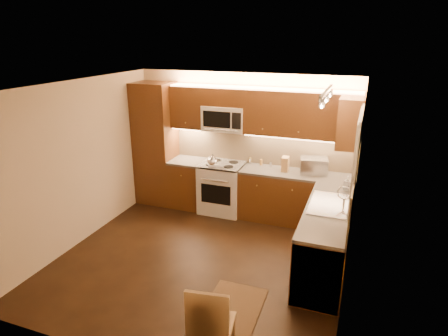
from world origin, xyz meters
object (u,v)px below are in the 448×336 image
at_px(dining_chair, 212,322).
at_px(toaster_oven, 314,166).
at_px(sink, 330,200).
at_px(knife_block, 285,164).
at_px(microwave, 225,118).
at_px(stove, 222,187).
at_px(kettle, 212,160).
at_px(soap_bottle, 348,183).

bearing_deg(dining_chair, toaster_oven, 74.33).
relative_size(sink, dining_chair, 0.92).
bearing_deg(knife_block, microwave, 173.38).
bearing_deg(stove, sink, -29.36).
height_order(kettle, dining_chair, kettle).
xyz_separation_m(kettle, soap_bottle, (2.29, -0.26, -0.03)).
relative_size(knife_block, dining_chair, 0.26).
bearing_deg(kettle, sink, -39.83).
xyz_separation_m(stove, dining_chair, (1.16, -3.38, 0.01)).
xyz_separation_m(stove, sink, (2.00, -1.12, 0.52)).
relative_size(sink, kettle, 3.74).
relative_size(toaster_oven, dining_chair, 0.48).
bearing_deg(soap_bottle, sink, -91.04).
relative_size(microwave, dining_chair, 0.81).
xyz_separation_m(microwave, soap_bottle, (2.18, -0.60, -0.71)).
distance_m(sink, dining_chair, 2.46).
xyz_separation_m(sink, dining_chair, (-0.84, -2.25, -0.51)).
bearing_deg(sink, toaster_oven, 107.99).
relative_size(microwave, kettle, 3.31).
distance_m(stove, soap_bottle, 2.30).
xyz_separation_m(soap_bottle, dining_chair, (-1.03, -2.91, -0.54)).
height_order(sink, soap_bottle, soap_bottle).
distance_m(kettle, knife_block, 1.26).
distance_m(toaster_oven, soap_bottle, 0.82).
bearing_deg(stove, toaster_oven, 3.82).
height_order(microwave, toaster_oven, microwave).
xyz_separation_m(toaster_oven, dining_chair, (-0.44, -3.48, -0.56)).
xyz_separation_m(stove, soap_bottle, (2.18, -0.47, 0.55)).
height_order(sink, toaster_oven, toaster_oven).
height_order(knife_block, soap_bottle, knife_block).
relative_size(stove, toaster_oven, 2.06).
bearing_deg(dining_chair, microwave, 99.83).
bearing_deg(microwave, kettle, -106.52).
height_order(stove, dining_chair, dining_chair).
height_order(stove, soap_bottle, soap_bottle).
bearing_deg(soap_bottle, dining_chair, -94.89).
bearing_deg(stove, microwave, 90.00).
relative_size(microwave, soap_bottle, 3.52).
xyz_separation_m(stove, toaster_oven, (1.60, 0.11, 0.57)).
bearing_deg(knife_block, soap_bottle, -29.75).
distance_m(microwave, knife_block, 1.32).
relative_size(stove, soap_bottle, 4.26).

